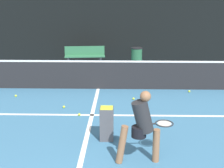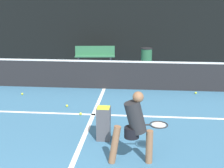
# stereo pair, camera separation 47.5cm
# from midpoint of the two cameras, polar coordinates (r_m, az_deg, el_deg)

# --- Properties ---
(court_service_line) EXTENTS (8.25, 0.10, 0.01)m
(court_service_line) POSITION_cam_midpoint_polar(r_m,az_deg,el_deg) (8.00, -1.73, -5.61)
(court_service_line) COLOR white
(court_service_line) RESTS_ON ground
(court_center_mark) EXTENTS (0.10, 6.19, 0.01)m
(court_center_mark) POSITION_cam_midpoint_polar(r_m,az_deg,el_deg) (7.35, -2.42, -7.60)
(court_center_mark) COLOR white
(court_center_mark) RESTS_ON ground
(net) EXTENTS (11.09, 0.09, 1.07)m
(net) POSITION_cam_midpoint_polar(r_m,az_deg,el_deg) (10.12, -0.11, 1.92)
(net) COLOR slate
(net) RESTS_ON ground
(fence_back) EXTENTS (24.00, 0.06, 3.46)m
(fence_back) POSITION_cam_midpoint_polar(r_m,az_deg,el_deg) (14.38, 1.62, 10.84)
(fence_back) COLOR black
(fence_back) RESTS_ON ground
(player_practicing) EXTENTS (1.09, 0.60, 1.35)m
(player_practicing) POSITION_cam_midpoint_polar(r_m,az_deg,el_deg) (5.54, 6.66, -7.51)
(player_practicing) COLOR #8C6042
(player_practicing) RESTS_ON ground
(tennis_ball_scattered_0) EXTENTS (0.07, 0.07, 0.07)m
(tennis_ball_scattered_0) POSITION_cam_midpoint_polar(r_m,az_deg,el_deg) (9.14, 6.18, -2.79)
(tennis_ball_scattered_0) COLOR #D1E033
(tennis_ball_scattered_0) RESTS_ON ground
(tennis_ball_scattered_1) EXTENTS (0.07, 0.07, 0.07)m
(tennis_ball_scattered_1) POSITION_cam_midpoint_polar(r_m,az_deg,el_deg) (7.49, 0.68, -6.88)
(tennis_ball_scattered_1) COLOR #D1E033
(tennis_ball_scattered_1) RESTS_ON ground
(tennis_ball_scattered_4) EXTENTS (0.07, 0.07, 0.07)m
(tennis_ball_scattered_4) POSITION_cam_midpoint_polar(r_m,az_deg,el_deg) (10.09, 16.38, -1.58)
(tennis_ball_scattered_4) COLOR #D1E033
(tennis_ball_scattered_4) RESTS_ON ground
(tennis_ball_scattered_5) EXTENTS (0.07, 0.07, 0.07)m
(tennis_ball_scattered_5) POSITION_cam_midpoint_polar(r_m,az_deg,el_deg) (7.99, -4.06, -5.46)
(tennis_ball_scattered_5) COLOR #D1E033
(tennis_ball_scattered_5) RESTS_ON ground
(tennis_ball_scattered_10) EXTENTS (0.07, 0.07, 0.07)m
(tennis_ball_scattered_10) POSITION_cam_midpoint_polar(r_m,az_deg,el_deg) (9.90, -14.78, -1.78)
(tennis_ball_scattered_10) COLOR #D1E033
(tennis_ball_scattered_10) RESTS_ON ground
(tennis_ball_scattered_11) EXTENTS (0.07, 0.07, 0.07)m
(tennis_ball_scattered_11) POSITION_cam_midpoint_polar(r_m,az_deg,el_deg) (8.59, -6.67, -3.99)
(tennis_ball_scattered_11) COLOR #D1E033
(tennis_ball_scattered_11) RESTS_ON ground
(ball_hopper) EXTENTS (0.28, 0.28, 0.71)m
(ball_hopper) POSITION_cam_midpoint_polar(r_m,az_deg,el_deg) (6.54, 0.56, -7.10)
(ball_hopper) COLOR #4C4C51
(ball_hopper) RESTS_ON ground
(courtside_bench) EXTENTS (1.76, 0.58, 0.86)m
(courtside_bench) POSITION_cam_midpoint_polar(r_m,az_deg,el_deg) (13.65, -2.14, 5.29)
(courtside_bench) COLOR #33724C
(courtside_bench) RESTS_ON ground
(trash_bin) EXTENTS (0.48, 0.48, 0.87)m
(trash_bin) POSITION_cam_midpoint_polar(r_m,az_deg,el_deg) (13.22, 7.34, 4.69)
(trash_bin) COLOR #28603D
(trash_bin) RESTS_ON ground
(parked_car) EXTENTS (1.70, 4.03, 1.36)m
(parked_car) POSITION_cam_midpoint_polar(r_m,az_deg,el_deg) (16.64, -1.45, 7.48)
(parked_car) COLOR maroon
(parked_car) RESTS_ON ground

